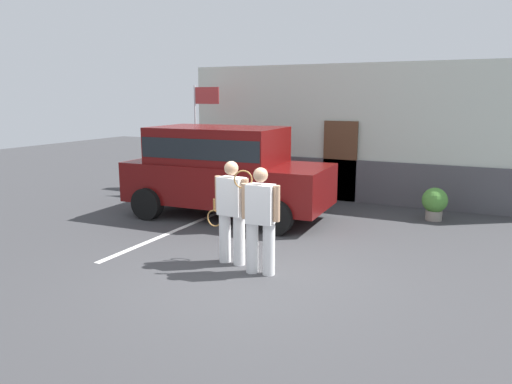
{
  "coord_description": "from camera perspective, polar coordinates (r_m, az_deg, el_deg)",
  "views": [
    {
      "loc": [
        3.26,
        -6.49,
        2.73
      ],
      "look_at": [
        -0.51,
        1.2,
        1.05
      ],
      "focal_mm": 34.31,
      "sensor_mm": 36.0,
      "label": 1
    }
  ],
  "objects": [
    {
      "name": "tennis_player_woman",
      "position": [
        7.52,
        0.5,
        -3.17
      ],
      "size": [
        0.76,
        0.29,
        1.68
      ],
      "rotation": [
        0.0,
        0.0,
        3.22
      ],
      "color": "white",
      "rests_on": "ground_plane"
    },
    {
      "name": "potted_plant_by_porch",
      "position": [
        11.6,
        20.11,
        -1.13
      ],
      "size": [
        0.56,
        0.56,
        0.74
      ],
      "color": "gray",
      "rests_on": "ground_plane"
    },
    {
      "name": "tennis_player_man",
      "position": [
        8.0,
        -2.88,
        -2.26
      ],
      "size": [
        0.89,
        0.3,
        1.71
      ],
      "rotation": [
        0.0,
        0.0,
        3.05
      ],
      "color": "white",
      "rests_on": "ground_plane"
    },
    {
      "name": "parked_suv",
      "position": [
        11.14,
        -3.81,
        2.9
      ],
      "size": [
        4.67,
        2.32,
        2.05
      ],
      "rotation": [
        0.0,
        0.0,
        0.04
      ],
      "color": "#590C0C",
      "rests_on": "ground_plane"
    },
    {
      "name": "ground_plane",
      "position": [
        7.76,
        -0.54,
        -9.51
      ],
      "size": [
        40.0,
        40.0,
        0.0
      ],
      "primitive_type": "plane",
      "color": "#38383A"
    },
    {
      "name": "flag_pole",
      "position": [
        13.71,
        -6.43,
        8.38
      ],
      "size": [
        0.8,
        0.05,
        3.02
      ],
      "color": "silver",
      "rests_on": "ground_plane"
    },
    {
      "name": "house_frontage",
      "position": [
        13.09,
        11.65,
        6.26
      ],
      "size": [
        9.52,
        0.4,
        3.56
      ],
      "color": "silver",
      "rests_on": "ground_plane"
    },
    {
      "name": "parking_stripe_0",
      "position": [
        10.24,
        -9.53,
        -4.5
      ],
      "size": [
        0.12,
        4.4,
        0.01
      ],
      "primitive_type": "cube",
      "color": "silver",
      "rests_on": "ground_plane"
    }
  ]
}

